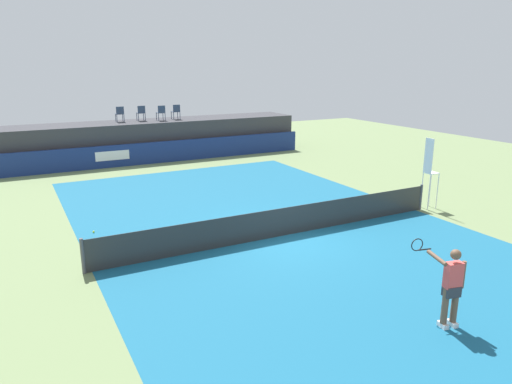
{
  "coord_description": "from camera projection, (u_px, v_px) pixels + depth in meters",
  "views": [
    {
      "loc": [
        -7.6,
        -12.55,
        5.46
      ],
      "look_at": [
        0.09,
        2.0,
        1.0
      ],
      "focal_mm": 33.3,
      "sensor_mm": 36.0,
      "label": 1
    }
  ],
  "objects": [
    {
      "name": "ground_plane",
      "position": [
        242.0,
        211.0,
        18.13
      ],
      "size": [
        48.0,
        48.0,
        0.0
      ],
      "primitive_type": "plane",
      "color": "#6B7F51"
    },
    {
      "name": "court_inner",
      "position": [
        282.0,
        236.0,
        15.57
      ],
      "size": [
        12.0,
        22.0,
        0.0
      ],
      "primitive_type": "cube",
      "color": "#16597A",
      "rests_on": "ground"
    },
    {
      "name": "tennis_player",
      "position": [
        451.0,
        285.0,
        9.98
      ],
      "size": [
        0.57,
        1.22,
        1.77
      ],
      "color": "white",
      "rests_on": "court_inner"
    },
    {
      "name": "net_post_far",
      "position": [
        421.0,
        197.0,
        18.23
      ],
      "size": [
        0.1,
        0.1,
        1.0
      ],
      "primitive_type": "cylinder",
      "color": "#4C4C51",
      "rests_on": "ground"
    },
    {
      "name": "spectator_chair_left",
      "position": [
        141.0,
        112.0,
        27.85
      ],
      "size": [
        0.44,
        0.44,
        0.89
      ],
      "color": "#2D3D56",
      "rests_on": "spectator_platform"
    },
    {
      "name": "spectator_chair_far_left",
      "position": [
        120.0,
        113.0,
        27.32
      ],
      "size": [
        0.45,
        0.45,
        0.89
      ],
      "color": "#2D3D56",
      "rests_on": "spectator_platform"
    },
    {
      "name": "umpire_chair",
      "position": [
        429.0,
        169.0,
        18.11
      ],
      "size": [
        0.48,
        0.48,
        2.76
      ],
      "color": "white",
      "rests_on": "ground"
    },
    {
      "name": "sponsor_wall",
      "position": [
        160.0,
        152.0,
        26.93
      ],
      "size": [
        18.0,
        0.22,
        1.2
      ],
      "color": "navy",
      "rests_on": "ground"
    },
    {
      "name": "tennis_ball",
      "position": [
        94.0,
        232.0,
        15.83
      ],
      "size": [
        0.07,
        0.07,
        0.07
      ],
      "primitive_type": "sphere",
      "color": "#D8EA33",
      "rests_on": "court_inner"
    },
    {
      "name": "spectator_chair_center",
      "position": [
        161.0,
        112.0,
        27.97
      ],
      "size": [
        0.45,
        0.45,
        0.89
      ],
      "color": "#2D3D56",
      "rests_on": "spectator_platform"
    },
    {
      "name": "net_post_near",
      "position": [
        83.0,
        256.0,
        12.64
      ],
      "size": [
        0.1,
        0.1,
        1.0
      ],
      "primitive_type": "cylinder",
      "color": "#4C4C51",
      "rests_on": "ground"
    },
    {
      "name": "spectator_chair_right",
      "position": [
        176.0,
        111.0,
        28.6
      ],
      "size": [
        0.46,
        0.46,
        0.89
      ],
      "color": "#2D3D56",
      "rests_on": "spectator_platform"
    },
    {
      "name": "spectator_platform",
      "position": [
        151.0,
        139.0,
        28.34
      ],
      "size": [
        18.0,
        2.8,
        2.2
      ],
      "primitive_type": "cube",
      "color": "#38383D",
      "rests_on": "ground"
    },
    {
      "name": "tennis_net",
      "position": [
        282.0,
        222.0,
        15.44
      ],
      "size": [
        12.4,
        0.02,
        0.95
      ],
      "primitive_type": "cube",
      "color": "#2D2D2D",
      "rests_on": "ground"
    }
  ]
}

